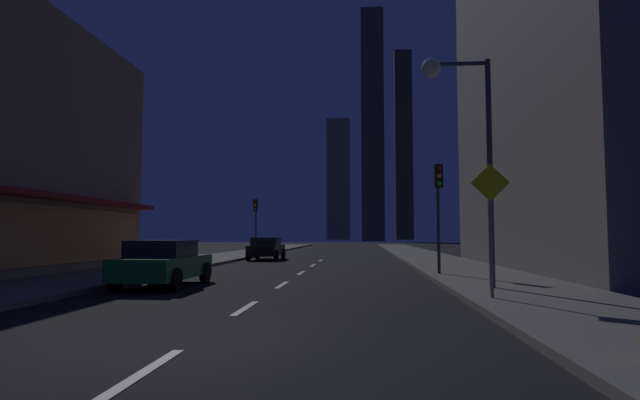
# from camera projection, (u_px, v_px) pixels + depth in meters

# --- Properties ---
(ground_plane) EXTENTS (78.00, 136.00, 0.10)m
(ground_plane) POSITION_uv_depth(u_px,v_px,m) (329.00, 256.00, 39.81)
(ground_plane) COLOR black
(sidewalk_right) EXTENTS (4.00, 76.00, 0.15)m
(sidewalk_right) POSITION_uv_depth(u_px,v_px,m) (419.00, 255.00, 39.25)
(sidewalk_right) COLOR #605E59
(sidewalk_right) RESTS_ON ground
(sidewalk_left) EXTENTS (4.00, 76.00, 0.15)m
(sidewalk_left) POSITION_uv_depth(u_px,v_px,m) (241.00, 254.00, 40.39)
(sidewalk_left) COLOR #605E59
(sidewalk_left) RESTS_ON ground
(lane_marking_center) EXTENTS (0.16, 28.20, 0.01)m
(lane_marking_center) POSITION_uv_depth(u_px,v_px,m) (293.00, 278.00, 18.93)
(lane_marking_center) COLOR silver
(lane_marking_center) RESTS_ON ground
(building_apartment_right) EXTENTS (11.00, 20.00, 19.06)m
(building_apartment_right) POSITION_uv_depth(u_px,v_px,m) (621.00, 62.00, 23.38)
(building_apartment_right) COLOR slate
(building_apartment_right) RESTS_ON ground
(skyscraper_distant_tall) EXTENTS (7.51, 5.43, 39.49)m
(skyscraper_distant_tall) POSITION_uv_depth(u_px,v_px,m) (338.00, 179.00, 166.42)
(skyscraper_distant_tall) COLOR #65604B
(skyscraper_distant_tall) RESTS_ON ground
(skyscraper_distant_mid) EXTENTS (5.59, 8.86, 58.00)m
(skyscraper_distant_mid) POSITION_uv_depth(u_px,v_px,m) (372.00, 126.00, 128.27)
(skyscraper_distant_mid) COLOR #3E3B2E
(skyscraper_distant_mid) RESTS_ON ground
(skyscraper_distant_short) EXTENTS (5.58, 5.27, 61.89)m
(skyscraper_distant_short) POSITION_uv_depth(u_px,v_px,m) (403.00, 145.00, 166.02)
(skyscraper_distant_short) COLOR #312F25
(skyscraper_distant_short) RESTS_ON ground
(skyscraper_distant_slender) EXTENTS (7.92, 8.73, 57.42)m
(skyscraper_distant_slender) POSITION_uv_depth(u_px,v_px,m) (475.00, 138.00, 141.94)
(skyscraper_distant_slender) COLOR brown
(skyscraper_distant_slender) RESTS_ON ground
(car_parked_near) EXTENTS (1.98, 4.24, 1.45)m
(car_parked_near) POSITION_uv_depth(u_px,v_px,m) (164.00, 263.00, 15.84)
(car_parked_near) COLOR #1E722D
(car_parked_near) RESTS_ON ground
(car_parked_far) EXTENTS (1.98, 4.24, 1.45)m
(car_parked_far) POSITION_uv_depth(u_px,v_px,m) (266.00, 248.00, 32.94)
(car_parked_far) COLOR black
(car_parked_far) RESTS_ON ground
(fire_hydrant_far_left) EXTENTS (0.42, 0.30, 0.65)m
(fire_hydrant_far_left) POSITION_uv_depth(u_px,v_px,m) (193.00, 258.00, 25.62)
(fire_hydrant_far_left) COLOR #B2B2B2
(fire_hydrant_far_left) RESTS_ON sidewalk_left
(traffic_light_near_right) EXTENTS (0.32, 0.48, 4.20)m
(traffic_light_near_right) POSITION_uv_depth(u_px,v_px,m) (438.00, 193.00, 19.42)
(traffic_light_near_right) COLOR #2D2D2D
(traffic_light_near_right) RESTS_ON sidewalk_right
(traffic_light_far_left) EXTENTS (0.32, 0.48, 4.20)m
(traffic_light_far_left) POSITION_uv_depth(u_px,v_px,m) (256.00, 214.00, 38.77)
(traffic_light_far_left) COLOR #2D2D2D
(traffic_light_far_left) RESTS_ON sidewalk_left
(street_lamp_right) EXTENTS (1.96, 0.56, 6.58)m
(street_lamp_right) POSITION_uv_depth(u_px,v_px,m) (459.00, 114.00, 14.58)
(street_lamp_right) COLOR #38383D
(street_lamp_right) RESTS_ON sidewalk_right
(pedestrian_crossing_sign) EXTENTS (0.91, 0.08, 3.15)m
(pedestrian_crossing_sign) POSITION_uv_depth(u_px,v_px,m) (491.00, 218.00, 11.99)
(pedestrian_crossing_sign) COLOR slate
(pedestrian_crossing_sign) RESTS_ON sidewalk_right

